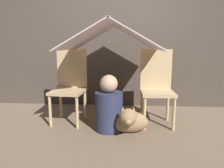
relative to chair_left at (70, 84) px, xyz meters
The scene contains 7 objects.
ground_plane 0.79m from the chair_left, 26.34° to the right, with size 8.80×8.80×0.00m, color #7A6651.
wall_back 1.23m from the chair_left, 55.20° to the left, with size 7.00×0.05×2.50m.
chair_left is the anchor object (origin of this frame).
chair_right 1.11m from the chair_left, ahead, with size 0.41×0.41×0.94m.
sheet_canopy 0.82m from the chair_left, ahead, with size 1.13×1.15×0.33m.
person_front 0.64m from the chair_left, 28.68° to the right, with size 0.32×0.32×0.66m.
dog 0.91m from the chair_left, 26.42° to the right, with size 0.47×0.42×0.36m.
Camera 1 is at (0.18, -2.45, 1.01)m, focal length 35.00 mm.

